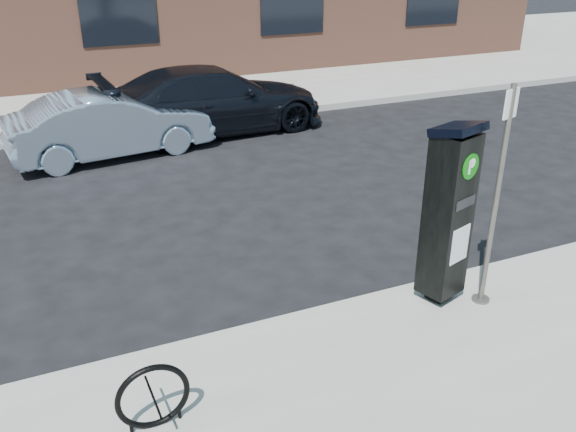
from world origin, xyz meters
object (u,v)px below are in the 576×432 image
bike_rack (153,397)px  car_dark (213,100)px  parking_kiosk (448,213)px  sign_pole (496,201)px  car_silver (110,124)px

bike_rack → car_dark: size_ratio=0.13×
parking_kiosk → car_dark: bearing=74.3°
parking_kiosk → bike_rack: size_ratio=3.31×
sign_pole → car_silver: (-2.98, 7.26, -0.76)m
parking_kiosk → car_silver: parking_kiosk is taller
sign_pole → car_silver: 7.89m
car_dark → bike_rack: bearing=155.6°
parking_kiosk → sign_pole: (0.42, -0.24, 0.16)m
parking_kiosk → sign_pole: 0.51m
parking_kiosk → sign_pole: size_ratio=0.84×
bike_rack → car_dark: bearing=68.0°
sign_pole → car_dark: sign_pole is taller
parking_kiosk → car_dark: 7.77m
car_dark → sign_pole: bearing=-179.0°
parking_kiosk → bike_rack: 3.58m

